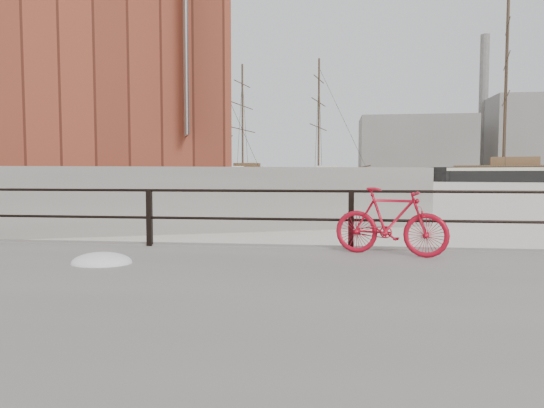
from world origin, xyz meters
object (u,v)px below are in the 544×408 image
(schooner_mid, at_px, (280,182))
(bicycle, at_px, (390,222))
(schooner_left, at_px, (196,183))
(workboat_near, at_px, (17,192))
(workboat_far, at_px, (124,187))

(schooner_mid, bearing_deg, bicycle, -71.88)
(schooner_mid, height_order, schooner_left, schooner_mid)
(bicycle, xyz_separation_m, workboat_near, (-27.63, 30.51, -0.88))
(schooner_left, height_order, workboat_far, schooner_left)
(bicycle, bearing_deg, workboat_near, 150.93)
(bicycle, distance_m, schooner_left, 74.09)
(schooner_mid, bearing_deg, schooner_left, -129.83)
(workboat_near, bearing_deg, bicycle, -83.98)
(bicycle, distance_m, workboat_far, 51.94)
(schooner_mid, relative_size, schooner_left, 1.42)
(bicycle, distance_m, workboat_near, 41.17)
(schooner_left, xyz_separation_m, workboat_near, (-4.11, -39.75, 0.00))
(schooner_left, bearing_deg, workboat_near, -120.67)
(bicycle, height_order, schooner_left, schooner_left)
(workboat_near, distance_m, workboat_far, 15.35)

